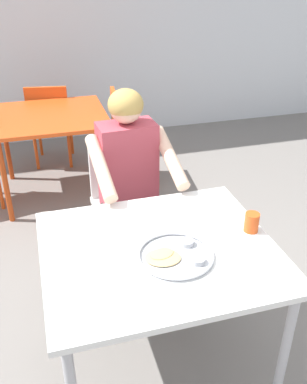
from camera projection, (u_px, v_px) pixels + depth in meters
The scene contains 9 objects.
ground_plane at pixel (159, 360), 2.35m from camera, with size 12.00×12.00×0.05m, color slate.
table_foreground at pixel (159, 261), 1.99m from camera, with size 1.05×0.91×0.75m.
thali_tray at pixel (176, 255), 1.88m from camera, with size 0.34×0.34×0.03m.
drinking_cup at pixel (252, 222), 2.05m from camera, with size 0.07×0.07×0.10m.
chair_foreground at pixel (123, 194), 2.87m from camera, with size 0.43×0.46×0.90m.
diner_foreground at pixel (132, 177), 2.57m from camera, with size 0.51×0.57×1.26m.
table_background_red at pixel (50, 124), 3.64m from camera, with size 0.94×0.90×0.74m.
chair_red_right at pixel (127, 132), 3.89m from camera, with size 0.46×0.48×0.87m.
chair_red_far at pixel (50, 119), 4.23m from camera, with size 0.47×0.49×0.84m.
Camera 1 is at (-0.47, -1.53, 1.93)m, focal length 40.25 mm.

